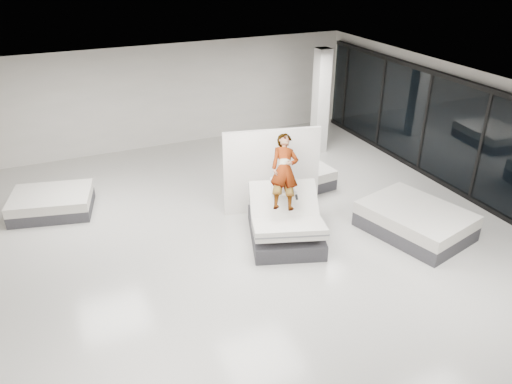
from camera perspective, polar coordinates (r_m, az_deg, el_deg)
room at (r=10.02m, az=0.70°, el=0.82°), size 14.00×14.04×3.20m
hero_bed at (r=11.07m, az=3.38°, el=-3.65°), size 2.07×2.39×1.26m
person at (r=10.93m, az=3.27°, el=1.22°), size 1.11×1.71×1.48m
remote at (r=10.76m, az=4.66°, el=-0.59°), size 0.09×0.15×0.08m
divider_panel at (r=11.93m, az=1.80°, el=2.37°), size 2.28×0.63×2.11m
flat_bed_right_far at (r=13.77m, az=4.35°, el=2.21°), size 1.67×2.11×0.54m
flat_bed_right_near at (r=11.88m, az=17.72°, el=-3.16°), size 2.20×2.60×0.62m
flat_bed_left_far at (r=13.17m, az=-22.29°, el=-1.16°), size 2.13×1.78×0.51m
column at (r=15.50m, az=7.39°, el=10.18°), size 0.40×0.40×3.20m
storefront_glazing at (r=13.44m, az=24.32°, el=4.65°), size 0.12×13.40×2.92m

